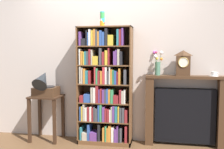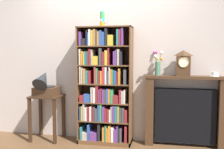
# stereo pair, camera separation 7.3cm
# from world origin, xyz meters

# --- Properties ---
(ground_plane) EXTENTS (7.74, 6.40, 0.02)m
(ground_plane) POSITION_xyz_m (0.00, 0.00, -0.01)
(ground_plane) COLOR brown
(wall_back) EXTENTS (4.74, 0.08, 2.60)m
(wall_back) POSITION_xyz_m (0.12, 0.28, 1.30)
(wall_back) COLOR beige
(wall_back) RESTS_ON ground
(bookshelf) EXTENTS (0.81, 0.34, 1.78)m
(bookshelf) POSITION_xyz_m (-0.01, 0.06, 0.84)
(bookshelf) COLOR brown
(bookshelf) RESTS_ON ground
(cup_stack) EXTENTS (0.07, 0.07, 0.23)m
(cup_stack) POSITION_xyz_m (-0.04, 0.08, 1.89)
(cup_stack) COLOR orange
(cup_stack) RESTS_ON bookshelf
(side_table_left) EXTENTS (0.47, 0.42, 0.71)m
(side_table_left) POSITION_xyz_m (-0.94, 0.03, 0.51)
(side_table_left) COLOR #382316
(side_table_left) RESTS_ON ground
(gramophone) EXTENTS (0.35, 0.46, 0.46)m
(gramophone) POSITION_xyz_m (-0.94, -0.03, 0.89)
(gramophone) COLOR #472D1C
(gramophone) RESTS_ON side_table_left
(fireplace_mantel) EXTENTS (1.16, 0.20, 1.05)m
(fireplace_mantel) POSITION_xyz_m (1.19, 0.16, 0.52)
(fireplace_mantel) COLOR #472D1C
(fireplace_mantel) RESTS_ON ground
(mantel_clock) EXTENTS (0.20, 0.13, 0.37)m
(mantel_clock) POSITION_xyz_m (1.15, 0.14, 1.24)
(mantel_clock) COLOR #472D1C
(mantel_clock) RESTS_ON fireplace_mantel
(flower_vase) EXTENTS (0.15, 0.22, 0.36)m
(flower_vase) POSITION_xyz_m (0.78, 0.14, 1.22)
(flower_vase) COLOR #4C7A60
(flower_vase) RESTS_ON fireplace_mantel
(teacup_with_saucer) EXTENTS (0.14, 0.13, 0.06)m
(teacup_with_saucer) POSITION_xyz_m (1.58, 0.14, 1.08)
(teacup_with_saucer) COLOR white
(teacup_with_saucer) RESTS_ON fireplace_mantel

